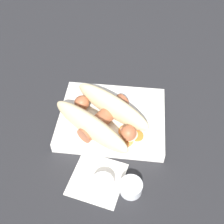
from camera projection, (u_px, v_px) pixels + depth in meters
name	position (u px, v px, depth m)	size (l,w,h in m)	color
ground_plane	(112.00, 122.00, 0.66)	(3.00, 3.00, 0.00)	#232326
food_tray	(112.00, 119.00, 0.65)	(0.24, 0.19, 0.03)	silver
bread_roll	(102.00, 115.00, 0.60)	(0.23, 0.20, 0.06)	beige
sausage	(104.00, 117.00, 0.62)	(0.15, 0.13, 0.03)	#9E5638
pickled_veggies	(129.00, 133.00, 0.61)	(0.07, 0.07, 0.00)	orange
napkin	(97.00, 179.00, 0.57)	(0.12, 0.12, 0.00)	white
condiment_cup_near	(104.00, 185.00, 0.55)	(0.04, 0.04, 0.03)	silver
condiment_cup_far	(131.00, 188.00, 0.54)	(0.04, 0.04, 0.03)	silver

